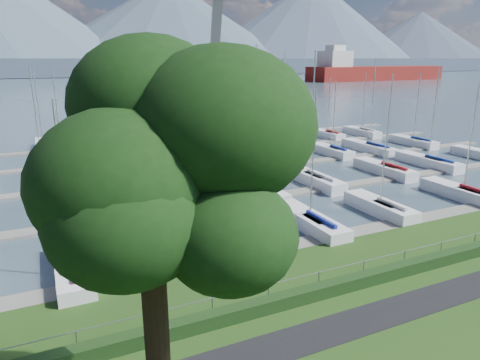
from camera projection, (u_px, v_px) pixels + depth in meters
path at (372, 318)px, 20.48m from camera, size 160.00×2.00×0.04m
water at (62, 80)px, 250.01m from camera, size 800.00×540.00×0.20m
hedge at (338, 286)px, 22.65m from camera, size 80.00×0.70×0.70m
fence at (335, 268)px, 22.77m from camera, size 80.00×0.04×0.04m
foothill at (55, 67)px, 309.31m from camera, size 900.00×80.00×12.00m
mountains at (55, 16)px, 366.24m from camera, size 1190.00×360.00×115.00m
docks at (185, 176)px, 45.84m from camera, size 90.00×41.60×0.25m
tree at (162, 162)px, 11.53m from camera, size 7.61×7.11×13.02m
crane at (215, 118)px, 49.67m from camera, size 6.06×13.48×22.35m
cargo_ship_mid at (176, 74)px, 234.90m from camera, size 92.26×44.96×21.50m
cargo_ship_east at (371, 73)px, 247.55m from camera, size 87.85×19.61×21.50m
sailboat_fleet at (170, 121)px, 45.79m from camera, size 75.36×49.86×13.73m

